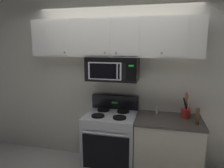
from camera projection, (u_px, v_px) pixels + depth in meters
back_wall at (116, 81)px, 3.32m from camera, size 5.20×0.10×2.70m
stove_range at (111, 141)px, 3.14m from camera, size 0.76×0.69×1.12m
over_range_microwave at (113, 69)px, 3.04m from camera, size 0.76×0.43×0.35m
upper_cabinets at (113, 38)px, 2.98m from camera, size 2.50×0.36×0.55m
counter_segment at (167, 148)px, 2.96m from camera, size 0.93×0.65×0.90m
utensil_crock_red at (186, 111)px, 2.89m from camera, size 0.13×0.13×0.38m
salt_shaker at (157, 111)px, 3.06m from camera, size 0.04×0.04×0.10m
pepper_mill at (197, 116)px, 2.65m from camera, size 0.05×0.05×0.22m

